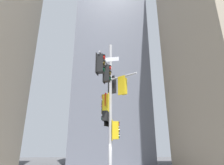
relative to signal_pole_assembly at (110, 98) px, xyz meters
The scene contains 3 objects.
building_tower_right 22.16m from the signal_pole_assembly, 25.54° to the left, with size 12.61×12.61×39.18m, color tan.
building_mid_block 28.10m from the signal_pole_assembly, 85.33° to the left, with size 12.02×12.02×45.05m, color slate.
signal_pole_assembly is the anchor object (origin of this frame).
Camera 1 is at (-1.06, -11.30, 2.14)m, focal length 30.88 mm.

